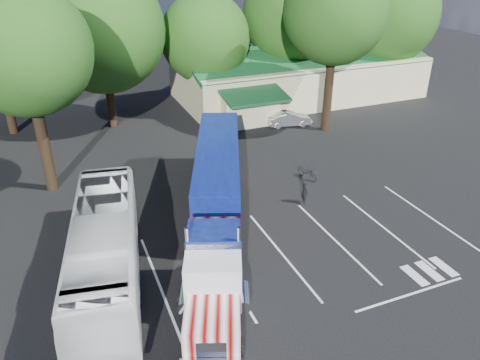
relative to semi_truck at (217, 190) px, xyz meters
name	(u,v)px	position (x,y,z in m)	size (l,w,h in m)	color
ground	(238,200)	(2.11, 2.22, -2.25)	(120.00, 120.00, 0.00)	black
event_hall	(297,75)	(15.85, 20.03, -0.04)	(24.20, 14.12, 5.55)	beige
tree_row_c	(102,30)	(-2.89, 18.42, 5.79)	(10.00, 10.00, 13.05)	black
tree_row_d	(205,38)	(6.11, 19.72, 4.34)	(8.00, 8.00, 10.60)	black
tree_row_e	(293,14)	(15.11, 20.22, 5.84)	(9.60, 9.60, 12.90)	black
tree_row_f	(386,14)	(25.11, 19.02, 5.54)	(10.40, 10.40, 13.00)	black
tree_near_left	(25,51)	(-8.39, 8.22, 6.56)	(7.60, 7.60, 12.65)	black
tree_near_right	(335,13)	(13.61, 10.72, 7.21)	(8.00, 8.00, 13.50)	black
semi_truck	(217,190)	(0.00, 0.00, 0.00)	(9.02, 18.51, 3.97)	black
woman	(305,192)	(5.76, 0.39, -1.49)	(0.55, 0.36, 1.51)	black
bicycle	(308,172)	(7.61, 3.22, -1.78)	(0.62, 1.78, 0.94)	black
tour_bus	(105,248)	(-6.35, -2.30, -0.56)	(2.83, 12.11, 3.37)	silver
silver_sedan	(289,119)	(11.19, 12.72, -1.62)	(1.32, 3.79, 1.25)	#B3B6BB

